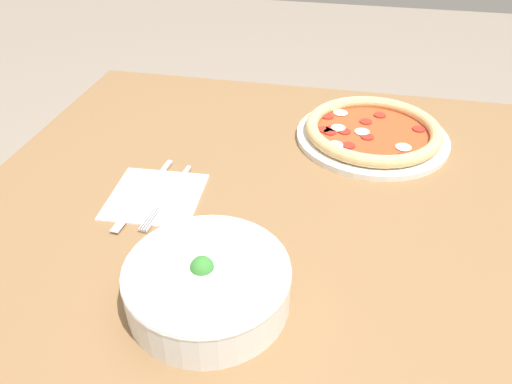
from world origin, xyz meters
TOP-DOWN VIEW (x-y plane):
  - dining_table at (0.00, 0.00)m, footprint 1.26×0.92m
  - pizza at (-0.07, -0.22)m, footprint 0.31×0.31m
  - bowl at (0.14, 0.27)m, footprint 0.22×0.22m
  - napkin at (0.30, 0.06)m, footprint 0.17×0.17m
  - fork at (0.27, 0.06)m, footprint 0.03×0.20m
  - knife at (0.32, 0.05)m, footprint 0.03×0.22m

SIDE VIEW (x-z plane):
  - dining_table at x=0.00m, z-range 0.27..1.02m
  - napkin at x=0.30m, z-range 0.75..0.75m
  - knife at x=0.32m, z-range 0.75..0.76m
  - fork at x=0.27m, z-range 0.75..0.76m
  - pizza at x=-0.07m, z-range 0.75..0.79m
  - bowl at x=0.14m, z-range 0.75..0.82m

